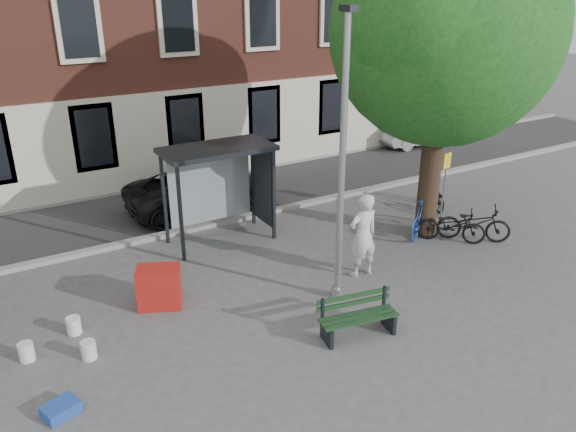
# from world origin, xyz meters

# --- Properties ---
(ground) EXTENTS (90.00, 90.00, 0.00)m
(ground) POSITION_xyz_m (0.00, 0.00, 0.00)
(ground) COLOR #4C4C4F
(ground) RESTS_ON ground
(road) EXTENTS (40.00, 4.00, 0.01)m
(road) POSITION_xyz_m (0.00, 7.00, 0.01)
(road) COLOR #28282B
(road) RESTS_ON ground
(curb_near) EXTENTS (40.00, 0.25, 0.12)m
(curb_near) POSITION_xyz_m (0.00, 5.00, 0.06)
(curb_near) COLOR gray
(curb_near) RESTS_ON ground
(curb_far) EXTENTS (40.00, 0.25, 0.12)m
(curb_far) POSITION_xyz_m (0.00, 9.00, 0.06)
(curb_far) COLOR gray
(curb_far) RESTS_ON ground
(lamppost) EXTENTS (0.28, 0.35, 6.11)m
(lamppost) POSITION_xyz_m (0.00, 0.00, 2.78)
(lamppost) COLOR #9EA0A3
(lamppost) RESTS_ON ground
(tree_right) EXTENTS (5.76, 5.60, 8.20)m
(tree_right) POSITION_xyz_m (4.01, 1.38, 5.62)
(tree_right) COLOR black
(tree_right) RESTS_ON ground
(bus_shelter) EXTENTS (2.85, 1.45, 2.62)m
(bus_shelter) POSITION_xyz_m (-0.61, 4.11, 1.92)
(bus_shelter) COLOR #1E2328
(bus_shelter) RESTS_ON ground
(painter) EXTENTS (0.76, 0.51, 2.06)m
(painter) POSITION_xyz_m (1.08, 0.55, 1.03)
(painter) COLOR silver
(painter) RESTS_ON ground
(bench) EXTENTS (1.65, 0.78, 0.82)m
(bench) POSITION_xyz_m (-0.49, -1.38, 0.38)
(bench) COLOR #1E2328
(bench) RESTS_ON ground
(bike_a) EXTENTS (1.86, 1.79, 1.01)m
(bike_a) POSITION_xyz_m (4.85, 0.55, 0.50)
(bike_a) COLOR black
(bike_a) RESTS_ON ground
(bike_b) EXTENTS (1.84, 1.34, 1.10)m
(bike_b) POSITION_xyz_m (3.96, 1.57, 0.55)
(bike_b) COLOR #1B4199
(bike_b) RESTS_ON ground
(bike_c) EXTENTS (1.68, 1.69, 0.93)m
(bike_c) POSITION_xyz_m (4.28, 0.80, 0.46)
(bike_c) COLOR black
(bike_c) RESTS_ON ground
(bike_d) EXTENTS (0.97, 1.69, 0.98)m
(bike_d) POSITION_xyz_m (5.60, 2.88, 0.49)
(bike_d) COLOR black
(bike_d) RESTS_ON ground
(car_dark) EXTENTS (4.60, 2.14, 1.28)m
(car_dark) POSITION_xyz_m (-0.56, 6.35, 0.64)
(car_dark) COLOR black
(car_dark) RESTS_ON ground
(car_silver) EXTENTS (4.06, 1.81, 1.29)m
(car_silver) POSITION_xyz_m (10.34, 8.40, 0.65)
(car_silver) COLOR #95989C
(car_silver) RESTS_ON ground
(red_stand) EXTENTS (1.07, 0.92, 0.90)m
(red_stand) POSITION_xyz_m (-3.50, 1.66, 0.45)
(red_stand) COLOR #A41C15
(red_stand) RESTS_ON ground
(blue_crate) EXTENTS (0.65, 0.56, 0.20)m
(blue_crate) POSITION_xyz_m (-5.98, -0.73, 0.10)
(blue_crate) COLOR #22439C
(blue_crate) RESTS_ON ground
(bucket_a) EXTENTS (0.33, 0.33, 0.36)m
(bucket_a) POSITION_xyz_m (-6.26, 1.08, 0.18)
(bucket_a) COLOR silver
(bucket_a) RESTS_ON ground
(bucket_b) EXTENTS (0.35, 0.35, 0.36)m
(bucket_b) POSITION_xyz_m (-5.33, 1.52, 0.18)
(bucket_b) COLOR white
(bucket_b) RESTS_ON ground
(bucket_c) EXTENTS (0.36, 0.36, 0.36)m
(bucket_c) POSITION_xyz_m (-5.25, 0.55, 0.18)
(bucket_c) COLOR silver
(bucket_c) RESTS_ON ground
(notice_sign) EXTENTS (0.34, 0.10, 1.98)m
(notice_sign) POSITION_xyz_m (5.26, 2.13, 1.45)
(notice_sign) COLOR #9EA0A3
(notice_sign) RESTS_ON ground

